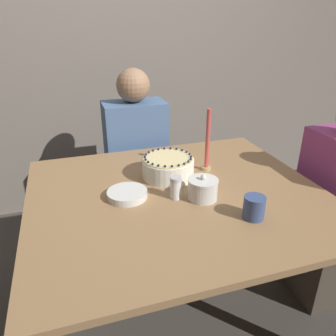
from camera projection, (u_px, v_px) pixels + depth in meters
ground_plane at (176, 312)px, 1.83m from camera, size 12.00×12.00×0.00m
wall_behind at (118, 45)px, 2.49m from camera, size 8.00×0.05×2.60m
dining_table at (178, 212)px, 1.55m from camera, size 1.34×1.17×0.76m
cake at (168, 167)px, 1.64m from camera, size 0.26×0.26×0.12m
sugar_bowl at (203, 189)px, 1.44m from camera, size 0.13×0.13×0.12m
sugar_shaker at (176, 187)px, 1.44m from camera, size 0.05×0.05×0.10m
plate_stack at (127, 194)px, 1.46m from camera, size 0.18×0.18×0.03m
candle at (207, 146)px, 1.68m from camera, size 0.05×0.05×0.33m
cup at (254, 207)px, 1.30m from camera, size 0.09×0.09×0.09m
person_man_blue_shirt at (137, 170)px, 2.28m from camera, size 0.40×0.34×1.22m
person_woman_floral at (332, 218)px, 1.79m from camera, size 0.34×0.40×1.16m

